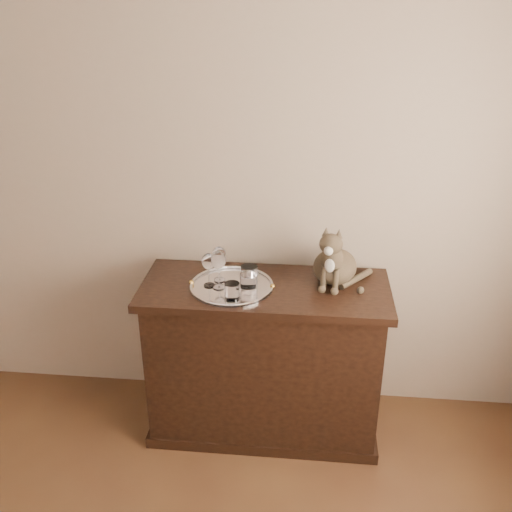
{
  "coord_description": "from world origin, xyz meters",
  "views": [
    {
      "loc": [
        0.8,
        -0.47,
        2.15
      ],
      "look_at": [
        0.56,
        1.95,
        1.0
      ],
      "focal_mm": 40.0,
      "sensor_mm": 36.0,
      "label": 1
    }
  ],
  "objects_px": {
    "wine_glass_c": "(209,270)",
    "tumbler_c": "(249,275)",
    "wine_glass_d": "(219,269)",
    "tumbler_b": "(232,291)",
    "tumbler_a": "(248,283)",
    "sideboard": "(264,359)",
    "tray": "(232,287)",
    "cat": "(336,251)",
    "wine_glass_a": "(219,264)"
  },
  "relations": [
    {
      "from": "cat",
      "to": "tray",
      "type": "bearing_deg",
      "value": -152.28
    },
    {
      "from": "wine_glass_a",
      "to": "tumbler_a",
      "type": "bearing_deg",
      "value": -33.79
    },
    {
      "from": "wine_glass_d",
      "to": "tray",
      "type": "bearing_deg",
      "value": 17.11
    },
    {
      "from": "tray",
      "to": "wine_glass_c",
      "type": "height_order",
      "value": "wine_glass_c"
    },
    {
      "from": "tumbler_a",
      "to": "tumbler_c",
      "type": "distance_m",
      "value": 0.08
    },
    {
      "from": "wine_glass_c",
      "to": "tumbler_a",
      "type": "xyz_separation_m",
      "value": [
        0.19,
        -0.04,
        -0.04
      ]
    },
    {
      "from": "wine_glass_c",
      "to": "cat",
      "type": "bearing_deg",
      "value": 11.33
    },
    {
      "from": "wine_glass_d",
      "to": "tumbler_b",
      "type": "relative_size",
      "value": 2.37
    },
    {
      "from": "tray",
      "to": "wine_glass_d",
      "type": "distance_m",
      "value": 0.12
    },
    {
      "from": "tumbler_b",
      "to": "cat",
      "type": "bearing_deg",
      "value": 26.86
    },
    {
      "from": "wine_glass_c",
      "to": "wine_glass_d",
      "type": "xyz_separation_m",
      "value": [
        0.05,
        -0.01,
        0.01
      ]
    },
    {
      "from": "wine_glass_d",
      "to": "wine_glass_c",
      "type": "bearing_deg",
      "value": 164.87
    },
    {
      "from": "sideboard",
      "to": "wine_glass_c",
      "type": "height_order",
      "value": "wine_glass_c"
    },
    {
      "from": "cat",
      "to": "tumbler_a",
      "type": "bearing_deg",
      "value": -143.71
    },
    {
      "from": "wine_glass_d",
      "to": "tumbler_a",
      "type": "xyz_separation_m",
      "value": [
        0.14,
        -0.03,
        -0.05
      ]
    },
    {
      "from": "sideboard",
      "to": "wine_glass_d",
      "type": "relative_size",
      "value": 6.28
    },
    {
      "from": "wine_glass_c",
      "to": "cat",
      "type": "distance_m",
      "value": 0.61
    },
    {
      "from": "tray",
      "to": "wine_glass_a",
      "type": "bearing_deg",
      "value": 140.42
    },
    {
      "from": "wine_glass_a",
      "to": "wine_glass_c",
      "type": "bearing_deg",
      "value": -124.04
    },
    {
      "from": "wine_glass_c",
      "to": "tumbler_b",
      "type": "xyz_separation_m",
      "value": [
        0.13,
        -0.12,
        -0.04
      ]
    },
    {
      "from": "tray",
      "to": "wine_glass_a",
      "type": "relative_size",
      "value": 2.25
    },
    {
      "from": "sideboard",
      "to": "tumbler_c",
      "type": "bearing_deg",
      "value": 174.82
    },
    {
      "from": "tumbler_b",
      "to": "cat",
      "type": "height_order",
      "value": "cat"
    },
    {
      "from": "wine_glass_c",
      "to": "tumbler_a",
      "type": "height_order",
      "value": "wine_glass_c"
    },
    {
      "from": "tray",
      "to": "tumbler_c",
      "type": "relative_size",
      "value": 4.4
    },
    {
      "from": "tumbler_c",
      "to": "cat",
      "type": "xyz_separation_m",
      "value": [
        0.41,
        0.08,
        0.11
      ]
    },
    {
      "from": "sideboard",
      "to": "wine_glass_d",
      "type": "distance_m",
      "value": 0.57
    },
    {
      "from": "wine_glass_c",
      "to": "tumbler_a",
      "type": "bearing_deg",
      "value": -12.27
    },
    {
      "from": "sideboard",
      "to": "tray",
      "type": "relative_size",
      "value": 3.0
    },
    {
      "from": "wine_glass_d",
      "to": "tumbler_b",
      "type": "distance_m",
      "value": 0.14
    },
    {
      "from": "wine_glass_c",
      "to": "cat",
      "type": "height_order",
      "value": "cat"
    },
    {
      "from": "sideboard",
      "to": "cat",
      "type": "xyz_separation_m",
      "value": [
        0.33,
        0.08,
        0.59
      ]
    },
    {
      "from": "cat",
      "to": "tumbler_c",
      "type": "bearing_deg",
      "value": -154.71
    },
    {
      "from": "tray",
      "to": "tumbler_a",
      "type": "distance_m",
      "value": 0.11
    },
    {
      "from": "wine_glass_c",
      "to": "tray",
      "type": "bearing_deg",
      "value": 2.42
    },
    {
      "from": "sideboard",
      "to": "tray",
      "type": "bearing_deg",
      "value": -169.18
    },
    {
      "from": "tumbler_a",
      "to": "tumbler_c",
      "type": "height_order",
      "value": "tumbler_c"
    },
    {
      "from": "wine_glass_a",
      "to": "tumbler_c",
      "type": "bearing_deg",
      "value": -7.12
    },
    {
      "from": "wine_glass_a",
      "to": "wine_glass_d",
      "type": "distance_m",
      "value": 0.07
    },
    {
      "from": "tumbler_b",
      "to": "cat",
      "type": "distance_m",
      "value": 0.54
    },
    {
      "from": "wine_glass_c",
      "to": "tumbler_c",
      "type": "bearing_deg",
      "value": 12.48
    },
    {
      "from": "wine_glass_c",
      "to": "tumbler_c",
      "type": "xyz_separation_m",
      "value": [
        0.19,
        0.04,
        -0.04
      ]
    },
    {
      "from": "wine_glass_a",
      "to": "tumbler_b",
      "type": "bearing_deg",
      "value": -64.16
    },
    {
      "from": "sideboard",
      "to": "tumbler_a",
      "type": "relative_size",
      "value": 13.42
    },
    {
      "from": "sideboard",
      "to": "tumbler_b",
      "type": "distance_m",
      "value": 0.52
    },
    {
      "from": "tray",
      "to": "wine_glass_a",
      "type": "height_order",
      "value": "wine_glass_a"
    },
    {
      "from": "tray",
      "to": "cat",
      "type": "relative_size",
      "value": 1.25
    },
    {
      "from": "wine_glass_d",
      "to": "cat",
      "type": "relative_size",
      "value": 0.6
    },
    {
      "from": "sideboard",
      "to": "wine_glass_a",
      "type": "height_order",
      "value": "wine_glass_a"
    },
    {
      "from": "tumbler_b",
      "to": "tumbler_c",
      "type": "bearing_deg",
      "value": 69.13
    }
  ]
}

